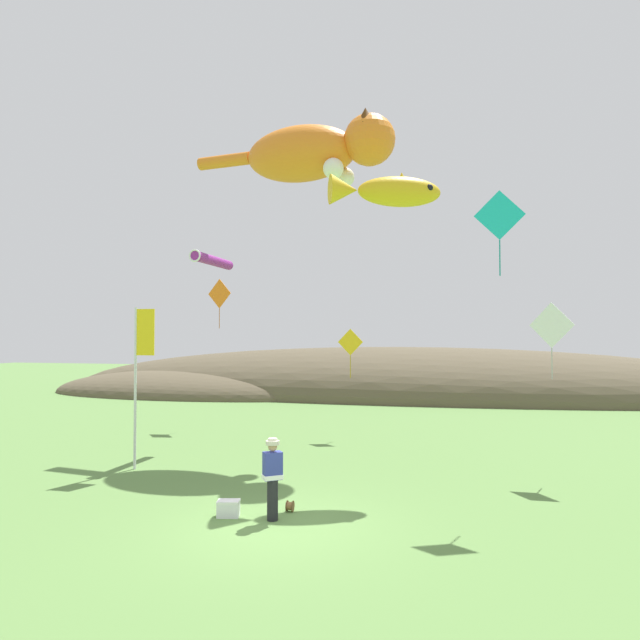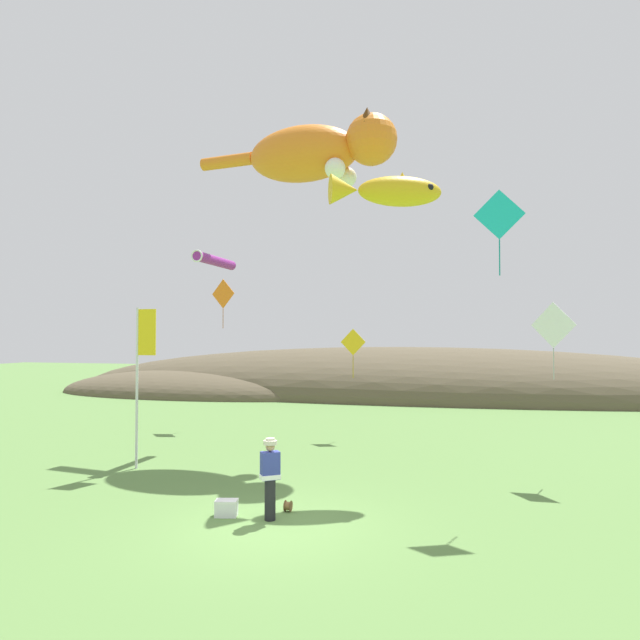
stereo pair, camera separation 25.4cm
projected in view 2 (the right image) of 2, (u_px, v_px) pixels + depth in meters
ground_plane at (273, 527)px, 11.97m from camera, size 120.00×120.00×0.00m
distant_hill_ridge at (381, 394)px, 38.98m from camera, size 49.84×14.54×6.46m
festival_attendant at (270, 476)px, 12.42m from camera, size 0.49×0.46×1.77m
kite_spool at (288, 506)px, 13.01m from camera, size 0.15×0.25×0.25m
picnic_cooler at (226, 508)px, 12.66m from camera, size 0.55×0.43×0.36m
festival_banner_pole at (141, 363)px, 17.26m from camera, size 0.66×0.08×4.87m
kite_giant_cat at (317, 153)px, 20.89m from camera, size 7.88×2.79×2.40m
kite_fish_windsock at (388, 191)px, 16.69m from camera, size 3.43×2.08×1.03m
kite_tube_streamer at (215, 261)px, 20.86m from camera, size 0.47×2.88×0.44m
kite_diamond_orange at (223, 294)px, 25.84m from camera, size 1.28×0.44×2.24m
kite_diamond_teal at (499, 215)px, 14.19m from camera, size 1.25×0.03×2.15m
kite_diamond_gold at (353, 343)px, 22.70m from camera, size 1.05×0.19×1.96m
kite_diamond_white at (553, 326)px, 16.29m from camera, size 1.12×0.71×2.21m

